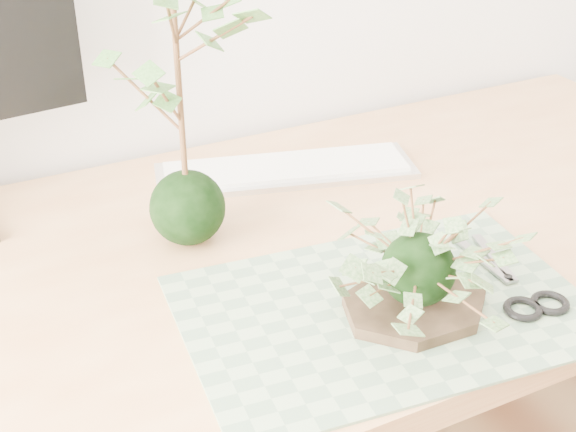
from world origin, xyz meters
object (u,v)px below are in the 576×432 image
object	(u,v)px
ivy_kokedama	(421,239)
keyboard	(286,170)
desk	(292,294)
maple_kokedama	(175,26)

from	to	relation	value
ivy_kokedama	keyboard	world-z (taller)	ivy_kokedama
desk	keyboard	xyz separation A→B (m)	(0.08, 0.19, 0.10)
maple_kokedama	keyboard	world-z (taller)	maple_kokedama
desk	ivy_kokedama	xyz separation A→B (m)	(0.06, -0.21, 0.19)
maple_kokedama	keyboard	bearing A→B (deg)	30.32
desk	keyboard	distance (m)	0.23
desk	keyboard	world-z (taller)	keyboard
desk	maple_kokedama	world-z (taller)	maple_kokedama
keyboard	maple_kokedama	bearing A→B (deg)	-134.56
ivy_kokedama	maple_kokedama	xyz separation A→B (m)	(-0.18, 0.28, 0.20)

